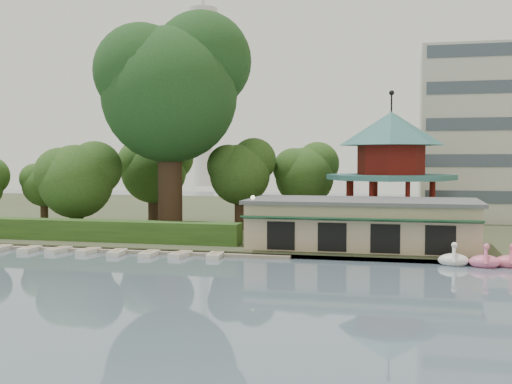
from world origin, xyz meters
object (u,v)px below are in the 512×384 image
(big_tree, at_px, (172,84))
(boathouse, at_px, (362,223))
(pavilion, at_px, (391,160))
(dock, at_px, (89,249))

(big_tree, bearing_deg, boathouse, -18.34)
(pavilion, bearing_deg, dock, -148.34)
(big_tree, bearing_deg, pavilion, 10.31)
(dock, relative_size, big_tree, 1.56)
(dock, height_order, pavilion, pavilion)
(dock, height_order, big_tree, big_tree)
(dock, xyz_separation_m, boathouse, (22.00, 4.77, 2.25))
(pavilion, height_order, big_tree, big_tree)
(dock, distance_m, boathouse, 22.62)
(boathouse, distance_m, big_tree, 23.46)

